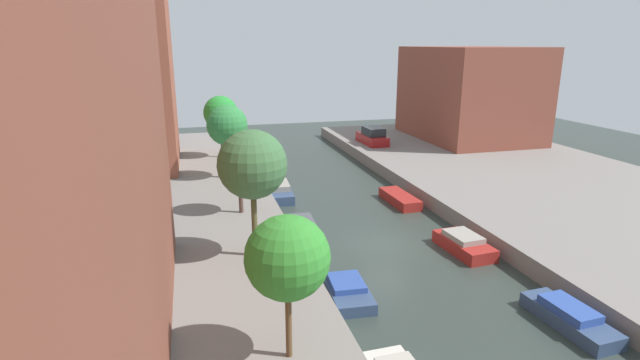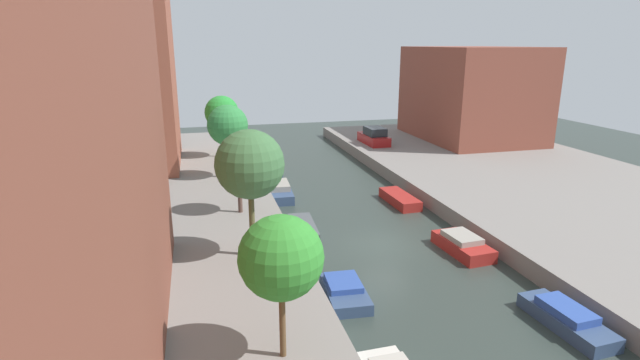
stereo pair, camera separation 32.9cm
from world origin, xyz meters
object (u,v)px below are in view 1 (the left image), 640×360
at_px(parked_car, 373,137).
at_px(moored_boat_right_1, 569,317).
at_px(moored_boat_left_3, 304,227).
at_px(street_tree_1, 287,258).
at_px(moored_boat_left_2, 348,291).
at_px(moored_boat_left_4, 279,191).
at_px(low_block_right, 469,93).
at_px(moored_boat_right_2, 464,244).
at_px(street_tree_2, 252,165).
at_px(street_tree_5, 221,113).
at_px(moored_boat_right_3, 400,199).
at_px(moored_boat_left_5, 266,170).
at_px(street_tree_3, 239,158).
at_px(street_tree_4, 227,126).
at_px(apartment_tower_far, 96,0).

relative_size(parked_car, moored_boat_right_1, 1.11).
relative_size(moored_boat_left_3, moored_boat_right_1, 0.95).
distance_m(street_tree_1, moored_boat_left_2, 7.12).
distance_m(moored_boat_left_2, moored_boat_left_4, 14.86).
height_order(low_block_right, moored_boat_left_3, low_block_right).
bearing_deg(moored_boat_right_2, street_tree_1, -144.85).
xyz_separation_m(street_tree_1, moored_boat_right_2, (10.93, 7.70, -3.99)).
distance_m(moored_boat_left_4, moored_boat_right_1, 20.70).
height_order(parked_car, moored_boat_left_4, parked_car).
bearing_deg(moored_boat_left_4, street_tree_2, -105.63).
xyz_separation_m(street_tree_1, parked_car, (14.72, 31.07, -2.71)).
bearing_deg(low_block_right, moored_boat_left_2, -129.11).
bearing_deg(street_tree_2, street_tree_1, -90.00).
bearing_deg(parked_car, moored_boat_left_2, -113.00).
xyz_separation_m(street_tree_5, moored_boat_left_4, (3.25, -9.53, -4.40)).
relative_size(low_block_right, moored_boat_right_1, 3.42).
relative_size(low_block_right, moored_boat_right_3, 3.41).
bearing_deg(parked_car, moored_boat_left_4, -134.80).
height_order(moored_boat_left_5, moored_boat_right_1, moored_boat_right_1).
xyz_separation_m(street_tree_1, moored_boat_right_1, (11.14, 0.38, -4.02)).
distance_m(low_block_right, street_tree_2, 34.63).
distance_m(low_block_right, moored_boat_left_3, 29.31).
xyz_separation_m(street_tree_3, street_tree_4, (0.00, 7.95, 0.60)).
bearing_deg(moored_boat_left_3, street_tree_3, 158.66).
height_order(moored_boat_left_2, moored_boat_right_3, moored_boat_left_2).
bearing_deg(street_tree_3, street_tree_5, 90.00).
height_order(apartment_tower_far, street_tree_1, apartment_tower_far).
xyz_separation_m(moored_boat_left_3, moored_boat_right_1, (7.67, -12.35, 0.16)).
relative_size(parked_car, moored_boat_left_3, 1.16).
height_order(apartment_tower_far, moored_boat_right_2, apartment_tower_far).
xyz_separation_m(apartment_tower_far, moored_boat_right_3, (19.62, -12.17, -13.38)).
bearing_deg(parked_car, low_block_right, 2.32).
bearing_deg(apartment_tower_far, moored_boat_left_2, -62.55).
xyz_separation_m(street_tree_4, moored_boat_right_1, (11.14, -21.66, -4.50)).
relative_size(street_tree_4, moored_boat_left_2, 1.62).
bearing_deg(apartment_tower_far, low_block_right, 5.70).
height_order(street_tree_3, moored_boat_right_3, street_tree_3).
bearing_deg(street_tree_5, moored_boat_right_3, -50.14).
bearing_deg(street_tree_5, moored_boat_left_4, -71.16).
bearing_deg(moored_boat_left_3, moored_boat_left_5, 90.58).
relative_size(moored_boat_left_4, moored_boat_right_2, 1.19).
distance_m(moored_boat_left_2, moored_boat_right_2, 8.02).
height_order(street_tree_4, moored_boat_right_3, street_tree_4).
distance_m(moored_boat_left_2, moored_boat_left_3, 8.08).
height_order(street_tree_4, moored_boat_left_4, street_tree_4).
xyz_separation_m(street_tree_5, moored_boat_right_1, (11.14, -28.67, -4.46)).
distance_m(moored_boat_left_4, moored_boat_left_5, 6.52).
bearing_deg(street_tree_2, street_tree_4, 90.00).
bearing_deg(apartment_tower_far, street_tree_5, 6.21).
relative_size(apartment_tower_far, moored_boat_left_2, 7.68).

